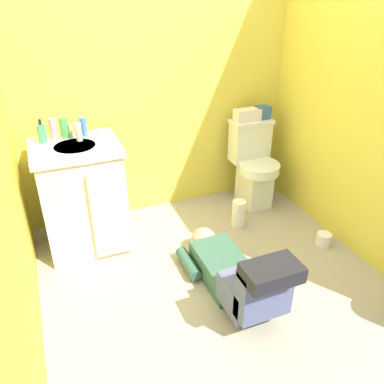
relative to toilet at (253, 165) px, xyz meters
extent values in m
cube|color=#A39A88|center=(-0.77, -0.84, -0.39)|extent=(2.73, 3.18, 0.04)
cube|color=#E1CD45|center=(-0.77, 0.29, 0.83)|extent=(2.39, 0.08, 2.40)
cube|color=#E1CD45|center=(0.38, -0.84, 0.83)|extent=(0.08, 2.18, 2.40)
cube|color=white|center=(0.00, -0.04, -0.18)|extent=(0.22, 0.30, 0.38)
cylinder|color=white|center=(0.00, -0.10, 0.01)|extent=(0.35, 0.35, 0.08)
cube|color=white|center=(0.00, 0.09, 0.18)|extent=(0.34, 0.17, 0.34)
cube|color=white|center=(0.00, 0.09, 0.37)|extent=(0.36, 0.19, 0.03)
cube|color=beige|center=(-1.49, -0.10, 0.02)|extent=(0.56, 0.48, 0.78)
cube|color=silver|center=(-1.49, -0.10, 0.43)|extent=(0.60, 0.52, 0.04)
cylinder|color=silver|center=(-1.49, -0.12, 0.43)|extent=(0.28, 0.28, 0.05)
cube|color=beige|center=(-1.34, -0.35, 0.00)|extent=(0.26, 0.03, 0.66)
cylinder|color=silver|center=(-1.49, 0.04, 0.50)|extent=(0.02, 0.02, 0.10)
cube|color=#33594C|center=(-0.70, -0.85, -0.28)|extent=(0.29, 0.52, 0.17)
sphere|color=tan|center=(-0.70, -0.52, -0.27)|extent=(0.19, 0.19, 0.19)
cube|color=#4F5881|center=(-0.70, -1.21, -0.19)|extent=(0.31, 0.28, 0.20)
cube|color=#4F5881|center=(-0.70, -1.35, -0.07)|extent=(0.31, 0.12, 0.32)
cube|color=black|center=(-0.70, -1.40, 0.11)|extent=(0.31, 0.19, 0.09)
cylinder|color=#33594C|center=(-0.89, -0.69, -0.31)|extent=(0.08, 0.30, 0.08)
cube|color=silver|center=(-0.05, 0.09, 0.43)|extent=(0.22, 0.11, 0.10)
cube|color=#33598C|center=(0.10, 0.09, 0.44)|extent=(0.12, 0.09, 0.11)
cylinder|color=#3B9065|center=(-1.68, 0.02, 0.52)|extent=(0.06, 0.06, 0.13)
cylinder|color=black|center=(-1.68, 0.02, 0.60)|extent=(0.02, 0.02, 0.04)
cylinder|color=pink|center=(-1.60, 0.06, 0.53)|extent=(0.05, 0.05, 0.15)
cylinder|color=#49A54F|center=(-1.53, 0.06, 0.53)|extent=(0.06, 0.06, 0.15)
cylinder|color=silver|center=(-1.44, -0.03, 0.52)|extent=(0.04, 0.04, 0.13)
cylinder|color=#3C6DBC|center=(-1.40, 0.05, 0.52)|extent=(0.05, 0.05, 0.14)
cylinder|color=white|center=(-0.30, -0.32, -0.25)|extent=(0.11, 0.11, 0.23)
cylinder|color=white|center=(0.18, -0.80, -0.32)|extent=(0.11, 0.11, 0.10)
camera|label=1|loc=(-1.68, -2.70, 1.46)|focal=36.56mm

